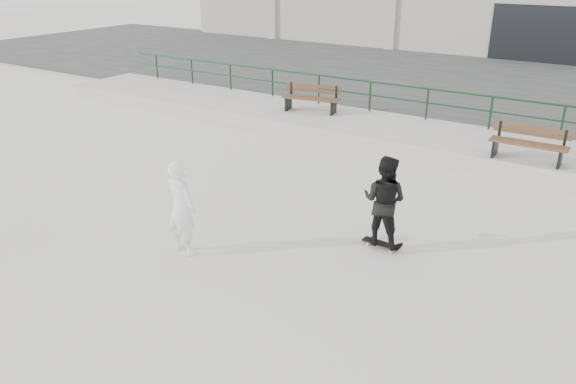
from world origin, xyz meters
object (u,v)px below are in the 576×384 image
Objects in this scene: bench_left at (311,99)px; bench_right at (529,144)px; seated_skater at (181,208)px; skateboard at (381,244)px; standing_skater at (384,201)px.

bench_right is at bearing -21.52° from bench_left.
bench_left is at bearing -72.31° from seated_skater.
seated_skater is (2.47, -9.03, 0.01)m from bench_left.
seated_skater is (-3.18, -2.29, 0.88)m from skateboard.
standing_skater is at bearing -106.48° from bench_right.
bench_left is at bearing 169.71° from bench_right.
skateboard is at bearing -62.04° from bench_left.
bench_left is 9.36m from seated_skater.
seated_skater is at bearing -142.17° from skateboard.
bench_right is 5.81m from skateboard.
bench_left is 1.05× the size of bench_right.
seated_skater is at bearing -121.98° from bench_right.
skateboard is (-1.56, -5.53, -0.86)m from bench_right.
standing_skater reaches higher than seated_skater.
skateboard is 0.94m from standing_skater.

